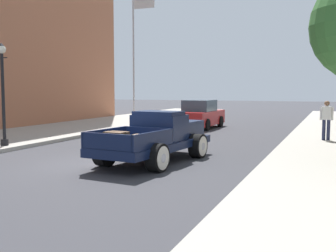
% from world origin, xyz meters
% --- Properties ---
extents(ground_plane, '(140.00, 140.00, 0.00)m').
position_xyz_m(ground_plane, '(0.00, 0.00, 0.00)').
color(ground_plane, '#333338').
extents(hotrod_truck_navy, '(2.54, 5.07, 1.58)m').
position_xyz_m(hotrod_truck_navy, '(1.26, 1.16, 0.75)').
color(hotrod_truck_navy, '#0F1938').
rests_on(hotrod_truck_navy, ground).
extents(car_background_red, '(1.96, 4.35, 1.65)m').
position_xyz_m(car_background_red, '(-0.80, 12.14, 0.77)').
color(car_background_red, '#AD1E1E').
rests_on(car_background_red, ground).
extents(pedestrian_sidewalk_right, '(0.53, 0.22, 1.65)m').
position_xyz_m(pedestrian_sidewalk_right, '(6.15, 7.51, 1.09)').
color(pedestrian_sidewalk_right, '#232847').
rests_on(pedestrian_sidewalk_right, sidewalk_right).
extents(street_lamp_near, '(0.50, 0.32, 3.85)m').
position_xyz_m(street_lamp_near, '(-5.11, 1.27, 2.39)').
color(street_lamp_near, black).
rests_on(street_lamp_near, sidewalk_left).
extents(flagpole, '(1.74, 0.16, 9.16)m').
position_xyz_m(flagpole, '(-6.98, 16.32, 5.77)').
color(flagpole, '#B2B2B7').
rests_on(flagpole, sidewalk_left).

